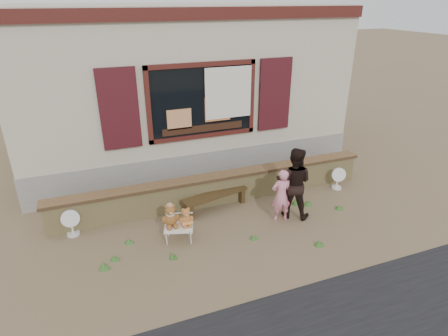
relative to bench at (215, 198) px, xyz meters
name	(u,v)px	position (x,y,z in m)	size (l,w,h in m)	color
ground	(235,225)	(0.15, -0.73, -0.28)	(80.00, 80.00, 0.00)	brown
shopfront	(175,82)	(0.15, 3.76, 1.72)	(8.04, 5.13, 4.00)	#B2A690
brick_wall	(218,188)	(0.15, 0.27, 0.06)	(7.10, 0.36, 0.67)	tan
bench	(215,198)	(0.00, 0.00, 0.00)	(1.51, 0.63, 0.38)	#342512
folding_chair	(179,226)	(-1.00, -0.80, 0.01)	(0.63, 0.59, 0.32)	white
teddy_bear_left	(170,215)	(-1.13, -0.76, 0.27)	(0.33, 0.29, 0.45)	brown
teddy_bear_right	(186,216)	(-0.87, -0.85, 0.23)	(0.27, 0.23, 0.36)	#955A29
child	(281,196)	(1.09, -0.87, 0.29)	(0.41, 0.27, 1.12)	pink
adult	(294,183)	(1.40, -0.79, 0.47)	(0.73, 0.57, 1.50)	black
fan_left	(71,222)	(-2.87, 0.07, 0.00)	(0.34, 0.23, 0.55)	silver
fan_right	(338,178)	(3.03, -0.12, -0.01)	(0.35, 0.23, 0.54)	white
grass_tufts	(240,229)	(0.15, -0.99, -0.22)	(5.05, 1.61, 0.16)	#386327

